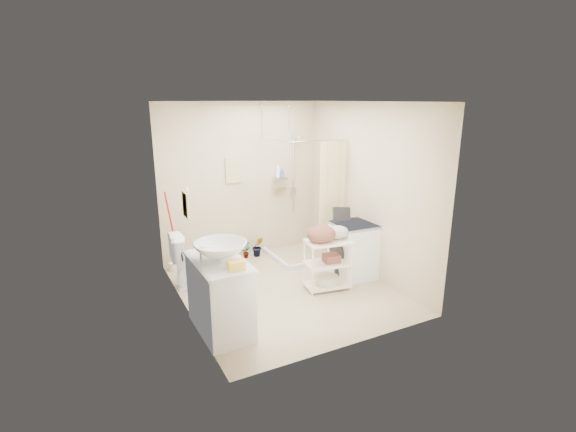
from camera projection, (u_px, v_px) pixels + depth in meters
name	position (u px, v px, depth m)	size (l,w,h in m)	color
floor	(285.00, 289.00, 5.99)	(3.20, 3.20, 0.00)	#C0B090
ceiling	(284.00, 102.00, 5.29)	(2.80, 3.20, 0.04)	silver
wall_back	(242.00, 181.00, 7.01)	(2.80, 0.04, 2.60)	beige
wall_front	(354.00, 234.00, 4.27)	(2.80, 0.04, 2.60)	beige
wall_left	(181.00, 213.00, 5.03)	(0.04, 3.20, 2.60)	beige
wall_right	(368.00, 191.00, 6.26)	(0.04, 3.20, 2.60)	beige
vanity	(220.00, 296.00, 4.82)	(0.56, 1.00, 0.88)	silver
sink	(221.00, 251.00, 4.70)	(0.60, 0.60, 0.21)	silver
counter_basket	(236.00, 265.00, 4.44)	(0.18, 0.14, 0.10)	yellow
floor_basket	(240.00, 338.00, 4.64)	(0.25, 0.19, 0.13)	#F3D352
toilet	(199.00, 259.00, 6.03)	(0.45, 0.78, 0.80)	white
mop	(170.00, 231.00, 6.47)	(0.12, 0.12, 1.30)	#AD1110
potted_plant_a	(246.00, 249.00, 7.12)	(0.17, 0.11, 0.32)	brown
potted_plant_b	(258.00, 246.00, 7.20)	(0.19, 0.16, 0.35)	brown
hanging_towel	(234.00, 170.00, 6.88)	(0.28, 0.03, 0.42)	#C5B889
towel_ring	(186.00, 203.00, 4.82)	(0.04, 0.22, 0.34)	#FCE29C
tp_holder	(187.00, 256.00, 5.25)	(0.08, 0.12, 0.14)	silver
shower	(302.00, 197.00, 6.98)	(1.10, 1.10, 2.10)	silver
shampoo_bottle_a	(278.00, 170.00, 7.21)	(0.09, 0.09, 0.24)	white
shampoo_bottle_b	(282.00, 173.00, 7.21)	(0.07, 0.07, 0.16)	#3E4C92
washing_machine	(353.00, 250.00, 6.33)	(0.57, 0.59, 0.84)	white
laundry_rack	(328.00, 260.00, 5.91)	(0.63, 0.37, 0.87)	white
ironing_board	(342.00, 241.00, 6.33)	(0.31, 0.09, 1.09)	black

